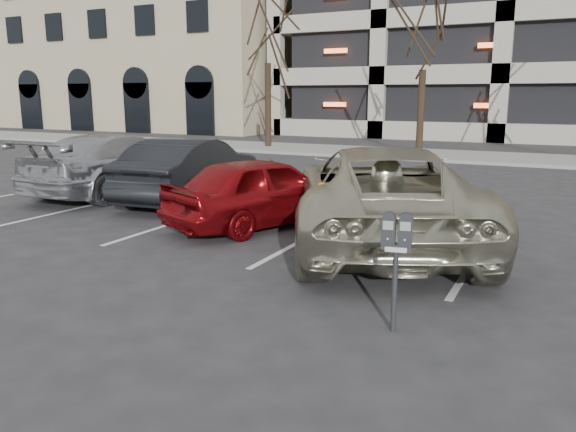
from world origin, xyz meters
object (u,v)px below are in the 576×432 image
tree_a (267,8)px  suv_silver (382,195)px  car_red (264,191)px  tree_b (425,15)px  parking_meter (396,243)px  car_silver (119,163)px  car_dark (191,170)px

tree_a → suv_silver: (9.82, -14.01, -5.35)m
car_red → tree_a: bearing=-39.6°
suv_silver → car_red: suv_silver is taller
tree_b → car_red: bearing=-88.2°
parking_meter → car_silver: size_ratio=0.24×
tree_a → car_red: size_ratio=2.18×
car_silver → tree_a: bearing=-78.6°
parking_meter → car_dark: car_dark is taller
car_red → tree_b: bearing=-66.2°
car_silver → car_red: bearing=163.4°
tree_a → suv_silver: tree_a is taller
suv_silver → car_silver: (-7.36, 1.75, -0.06)m
tree_a → car_dark: size_ratio=1.92×
tree_a → parking_meter: size_ratio=6.82×
tree_b → parking_meter: 18.47m
parking_meter → tree_a: bearing=111.0°
tree_b → suv_silver: 15.03m
suv_silver → car_red: 2.41m
parking_meter → car_silver: (-8.59, 5.19, -0.21)m
tree_a → tree_b: bearing=0.0°
parking_meter → car_dark: 8.20m
suv_silver → car_silver: size_ratio=1.25×
car_red → car_silver: 5.20m
parking_meter → suv_silver: suv_silver is taller
car_dark → tree_b: bearing=-107.5°
tree_b → car_dark: bearing=-100.7°
tree_a → suv_silver: size_ratio=1.32×
parking_meter → tree_b: bearing=91.8°
tree_b → car_dark: tree_b is taller
tree_a → car_silver: size_ratio=1.64×
parking_meter → car_dark: (-6.37, 5.16, -0.23)m
car_dark → car_silver: size_ratio=0.86×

